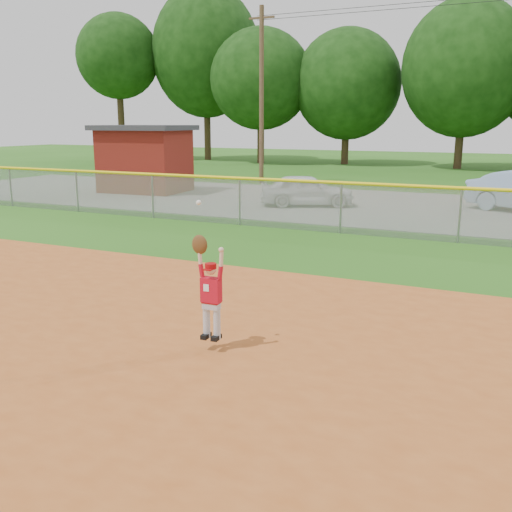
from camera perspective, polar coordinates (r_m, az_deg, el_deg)
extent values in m
plane|color=#255914|center=(8.43, -11.78, -9.54)|extent=(120.00, 120.00, 0.00)
cube|color=gray|center=(22.91, 12.72, 4.85)|extent=(44.00, 10.00, 0.03)
imported|color=silver|center=(22.46, 5.11, 6.59)|extent=(3.91, 2.80, 1.24)
cube|color=#5C140D|center=(27.54, -11.03, 9.26)|extent=(3.83, 2.98, 2.87)
cube|color=#333338|center=(27.49, -11.17, 12.48)|extent=(4.32, 3.46, 0.23)
cube|color=gray|center=(17.05, 8.48, 4.74)|extent=(40.00, 0.03, 1.50)
cylinder|color=yellow|center=(16.95, 8.56, 7.25)|extent=(40.00, 0.10, 0.10)
cylinder|color=gray|center=(24.38, -23.32, 6.33)|extent=(0.06, 0.06, 1.50)
cylinder|color=gray|center=(22.03, -17.46, 6.18)|extent=(0.06, 0.06, 1.50)
cylinder|color=gray|center=(19.95, -10.29, 5.90)|extent=(0.06, 0.06, 1.50)
cylinder|color=gray|center=(18.25, -1.64, 5.44)|extent=(0.06, 0.06, 1.50)
cylinder|color=gray|center=(17.05, 8.48, 4.74)|extent=(0.06, 0.06, 1.50)
cylinder|color=gray|center=(16.43, 19.71, 3.80)|extent=(0.06, 0.06, 1.50)
cylinder|color=#4C3823|center=(30.96, 0.55, 15.59)|extent=(0.24, 0.24, 9.00)
cube|color=#4C3823|center=(31.36, 0.57, 22.73)|extent=(1.40, 0.10, 0.10)
cylinder|color=black|center=(28.88, 18.50, 22.72)|extent=(18.50, 0.02, 0.02)
cylinder|color=black|center=(28.92, 18.53, 23.11)|extent=(18.50, 0.02, 0.02)
cylinder|color=#422D1C|center=(52.16, -13.30, 12.57)|extent=(0.56, 0.56, 5.87)
ellipsoid|color=#193F0F|center=(52.44, -13.64, 18.83)|extent=(6.95, 6.95, 7.05)
cylinder|color=#422D1C|center=(51.29, -4.89, 12.98)|extent=(0.56, 0.56, 6.10)
ellipsoid|color=#193F0F|center=(51.62, -5.03, 19.61)|extent=(9.19, 9.19, 10.85)
cylinder|color=#422D1C|center=(46.91, 0.48, 11.99)|extent=(0.56, 0.56, 4.43)
ellipsoid|color=#193F0F|center=(47.01, 0.49, 17.28)|extent=(8.01, 8.01, 7.88)
cylinder|color=#422D1C|center=(46.18, 8.92, 11.62)|extent=(0.56, 0.56, 4.11)
ellipsoid|color=#193F0F|center=(46.26, 9.11, 16.59)|extent=(8.19, 8.19, 8.39)
cylinder|color=#422D1C|center=(43.54, 19.70, 11.29)|extent=(0.56, 0.56, 4.64)
ellipsoid|color=#193F0F|center=(43.68, 20.18, 17.23)|extent=(8.57, 8.57, 9.43)
cylinder|color=silver|center=(8.22, -4.97, -6.60)|extent=(0.10, 0.10, 0.46)
cylinder|color=silver|center=(8.15, -3.93, -6.77)|extent=(0.10, 0.10, 0.46)
cube|color=black|center=(8.27, -5.03, -7.95)|extent=(0.10, 0.19, 0.06)
cube|color=black|center=(8.19, -3.99, -8.13)|extent=(0.10, 0.19, 0.06)
cube|color=silver|center=(8.10, -4.48, -4.96)|extent=(0.24, 0.14, 0.09)
cube|color=maroon|center=(8.08, -4.49, -4.59)|extent=(0.25, 0.15, 0.04)
cube|color=red|center=(8.03, -4.51, -3.40)|extent=(0.28, 0.16, 0.35)
cube|color=white|center=(7.97, -5.01, -3.19)|extent=(0.08, 0.01, 0.10)
sphere|color=beige|center=(7.95, -4.55, -1.32)|extent=(0.16, 0.16, 0.16)
cylinder|color=#95090B|center=(7.94, -4.56, -1.00)|extent=(0.16, 0.16, 0.07)
cube|color=#95090B|center=(7.87, -4.83, -1.36)|extent=(0.12, 0.10, 0.01)
cylinder|color=red|center=(8.02, -5.48, -1.44)|extent=(0.09, 0.07, 0.19)
cylinder|color=beige|center=(7.99, -5.63, -0.08)|extent=(0.07, 0.06, 0.21)
ellipsoid|color=#4C2D14|center=(7.95, -5.66, 1.15)|extent=(0.24, 0.12, 0.28)
sphere|color=white|center=(7.85, -5.75, 5.35)|extent=(0.07, 0.07, 0.07)
cylinder|color=red|center=(7.89, -3.59, -1.66)|extent=(0.09, 0.07, 0.19)
cylinder|color=beige|center=(7.84, -3.49, -0.30)|extent=(0.07, 0.06, 0.21)
sphere|color=beige|center=(7.81, -3.51, 0.62)|extent=(0.08, 0.08, 0.07)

